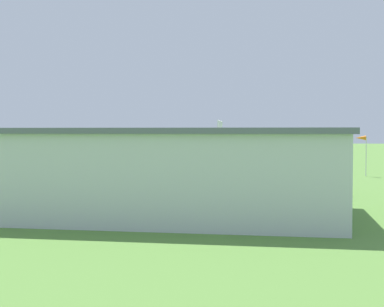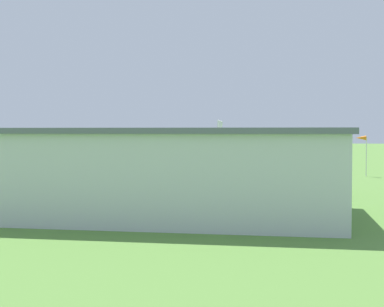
{
  "view_description": "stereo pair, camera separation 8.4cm",
  "coord_description": "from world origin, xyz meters",
  "px_view_note": "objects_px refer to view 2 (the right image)",
  "views": [
    {
      "loc": [
        -10.35,
        69.92,
        5.69
      ],
      "look_at": [
        0.55,
        12.26,
        3.37
      ],
      "focal_mm": 52.78,
      "sensor_mm": 36.0,
      "label": 1
    },
    {
      "loc": [
        -10.43,
        69.9,
        5.69
      ],
      "look_at": [
        0.55,
        12.26,
        3.37
      ],
      "focal_mm": 52.78,
      "sensor_mm": 36.0,
      "label": 2
    }
  ],
  "objects_px": {
    "hangar": "(122,171)",
    "person_walking_on_apron": "(169,181)",
    "truck_flatbed_blue": "(323,175)",
    "biplane": "(210,139)",
    "car_green": "(3,181)",
    "windsock": "(361,140)",
    "person_beside_truck": "(267,183)"
  },
  "relations": [
    {
      "from": "hangar",
      "to": "person_walking_on_apron",
      "type": "height_order",
      "value": "hangar"
    },
    {
      "from": "truck_flatbed_blue",
      "to": "biplane",
      "type": "bearing_deg",
      "value": -46.01
    },
    {
      "from": "biplane",
      "to": "person_walking_on_apron",
      "type": "relative_size",
      "value": 5.21
    },
    {
      "from": "car_green",
      "to": "windsock",
      "type": "distance_m",
      "value": 43.35
    },
    {
      "from": "biplane",
      "to": "truck_flatbed_blue",
      "type": "height_order",
      "value": "biplane"
    },
    {
      "from": "biplane",
      "to": "truck_flatbed_blue",
      "type": "relative_size",
      "value": 1.12
    },
    {
      "from": "truck_flatbed_blue",
      "to": "hangar",
      "type": "bearing_deg",
      "value": 46.88
    },
    {
      "from": "windsock",
      "to": "person_beside_truck",
      "type": "bearing_deg",
      "value": 63.42
    },
    {
      "from": "biplane",
      "to": "car_green",
      "type": "xyz_separation_m",
      "value": [
        17.83,
        15.73,
        -3.96
      ]
    },
    {
      "from": "truck_flatbed_blue",
      "to": "windsock",
      "type": "bearing_deg",
      "value": -104.72
    },
    {
      "from": "truck_flatbed_blue",
      "to": "windsock",
      "type": "xyz_separation_m",
      "value": [
        -5.57,
        -21.21,
        2.85
      ]
    },
    {
      "from": "truck_flatbed_blue",
      "to": "windsock",
      "type": "distance_m",
      "value": 22.11
    },
    {
      "from": "person_walking_on_apron",
      "to": "windsock",
      "type": "relative_size",
      "value": 0.3
    },
    {
      "from": "biplane",
      "to": "windsock",
      "type": "bearing_deg",
      "value": -155.75
    },
    {
      "from": "car_green",
      "to": "person_beside_truck",
      "type": "xyz_separation_m",
      "value": [
        -25.29,
        -2.54,
        0.01
      ]
    },
    {
      "from": "person_walking_on_apron",
      "to": "person_beside_truck",
      "type": "bearing_deg",
      "value": 169.69
    },
    {
      "from": "biplane",
      "to": "person_beside_truck",
      "type": "relative_size",
      "value": 4.58
    },
    {
      "from": "hangar",
      "to": "car_green",
      "type": "distance_m",
      "value": 20.55
    },
    {
      "from": "person_walking_on_apron",
      "to": "windsock",
      "type": "distance_m",
      "value": 28.58
    },
    {
      "from": "hangar",
      "to": "car_green",
      "type": "height_order",
      "value": "hangar"
    },
    {
      "from": "biplane",
      "to": "truck_flatbed_blue",
      "type": "bearing_deg",
      "value": 133.99
    },
    {
      "from": "biplane",
      "to": "person_walking_on_apron",
      "type": "bearing_deg",
      "value": 78.6
    },
    {
      "from": "biplane",
      "to": "windsock",
      "type": "height_order",
      "value": "biplane"
    },
    {
      "from": "car_green",
      "to": "person_beside_truck",
      "type": "relative_size",
      "value": 2.62
    },
    {
      "from": "hangar",
      "to": "car_green",
      "type": "bearing_deg",
      "value": -37.76
    },
    {
      "from": "person_walking_on_apron",
      "to": "car_green",
      "type": "bearing_deg",
      "value": 15.53
    },
    {
      "from": "biplane",
      "to": "truck_flatbed_blue",
      "type": "distance_m",
      "value": 18.38
    },
    {
      "from": "hangar",
      "to": "person_walking_on_apron",
      "type": "distance_m",
      "value": 16.98
    },
    {
      "from": "person_walking_on_apron",
      "to": "hangar",
      "type": "bearing_deg",
      "value": 92.16
    },
    {
      "from": "car_green",
      "to": "person_beside_truck",
      "type": "bearing_deg",
      "value": -174.27
    },
    {
      "from": "biplane",
      "to": "person_beside_truck",
      "type": "distance_m",
      "value": 15.66
    },
    {
      "from": "truck_flatbed_blue",
      "to": "person_beside_truck",
      "type": "height_order",
      "value": "truck_flatbed_blue"
    }
  ]
}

